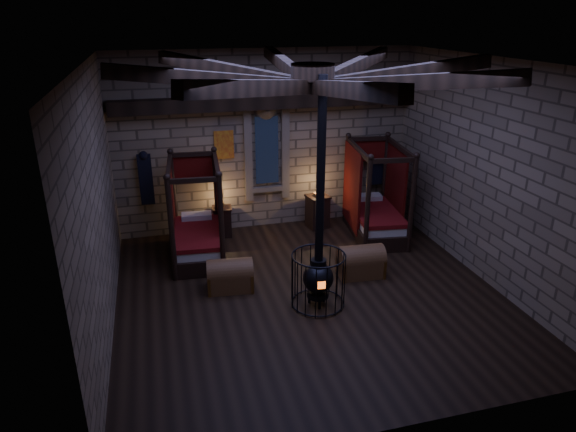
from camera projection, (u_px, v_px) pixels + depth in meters
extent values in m
cube|color=black|center=(309.00, 293.00, 9.65)|extent=(7.00, 7.00, 0.01)
cube|color=#847054|center=(266.00, 142.00, 12.01)|extent=(7.00, 0.02, 4.20)
cube|color=#847054|center=(404.00, 284.00, 5.73)|extent=(7.00, 0.02, 4.20)
cube|color=#847054|center=(98.00, 206.00, 8.03)|extent=(0.02, 7.00, 4.20)
cube|color=#847054|center=(487.00, 173.00, 9.71)|extent=(0.02, 7.00, 4.20)
cube|color=black|center=(313.00, 62.00, 8.09)|extent=(7.00, 7.00, 0.01)
cube|color=black|center=(267.00, 102.00, 11.50)|extent=(6.86, 0.35, 0.30)
cylinder|color=black|center=(313.00, 72.00, 8.15)|extent=(0.70, 0.70, 0.25)
cube|color=black|center=(267.00, 151.00, 12.04)|extent=(0.55, 0.04, 1.60)
cube|color=maroon|center=(224.00, 145.00, 11.74)|extent=(0.45, 0.03, 0.65)
cube|color=black|center=(146.00, 180.00, 11.44)|extent=(0.30, 0.10, 1.15)
cube|color=black|center=(378.00, 162.00, 12.78)|extent=(0.30, 0.10, 1.15)
cube|color=black|center=(199.00, 250.00, 11.03)|extent=(1.18, 2.04, 0.34)
cube|color=beige|center=(198.00, 238.00, 10.93)|extent=(1.05, 1.88, 0.21)
cube|color=maroon|center=(198.00, 233.00, 10.89)|extent=(1.11, 1.93, 0.09)
cube|color=beige|center=(197.00, 216.00, 11.51)|extent=(0.69, 0.38, 0.13)
cube|color=#580C07|center=(193.00, 166.00, 11.34)|extent=(1.04, 0.13, 0.52)
cylinder|color=black|center=(172.00, 231.00, 9.77)|extent=(0.10, 0.10, 2.08)
cylinder|color=black|center=(174.00, 198.00, 11.50)|extent=(0.10, 0.10, 2.08)
cylinder|color=black|center=(222.00, 228.00, 9.92)|extent=(0.10, 0.10, 2.08)
cylinder|color=black|center=(216.00, 196.00, 11.65)|extent=(0.10, 0.10, 2.08)
cube|color=#580C07|center=(172.00, 207.00, 10.87)|extent=(0.17, 1.42, 1.85)
cube|color=#580C07|center=(219.00, 204.00, 11.04)|extent=(0.17, 1.42, 1.85)
cube|color=black|center=(374.00, 228.00, 12.13)|extent=(1.32, 2.15, 0.35)
cube|color=beige|center=(375.00, 217.00, 12.03)|extent=(1.18, 1.98, 0.21)
cube|color=maroon|center=(376.00, 212.00, 11.98)|extent=(1.25, 2.03, 0.10)
cube|color=beige|center=(367.00, 197.00, 12.62)|extent=(0.72, 0.43, 0.14)
cube|color=#580C07|center=(367.00, 150.00, 12.45)|extent=(1.07, 0.19, 0.54)
cylinder|color=black|center=(368.00, 208.00, 10.84)|extent=(0.11, 0.11, 2.14)
cylinder|color=black|center=(346.00, 180.00, 12.64)|extent=(0.11, 0.11, 2.14)
cylinder|color=black|center=(412.00, 206.00, 10.95)|extent=(0.11, 0.11, 2.14)
cylinder|color=black|center=(385.00, 179.00, 12.75)|extent=(0.11, 0.11, 2.14)
cube|color=#580C07|center=(352.00, 187.00, 11.99)|extent=(0.26, 1.46, 1.90)
cube|color=#580C07|center=(395.00, 185.00, 12.11)|extent=(0.26, 1.46, 1.90)
cube|color=brown|center=(230.00, 280.00, 9.76)|extent=(0.91, 0.62, 0.36)
cylinder|color=brown|center=(230.00, 272.00, 9.69)|extent=(0.91, 0.62, 0.52)
cube|color=olive|center=(209.00, 282.00, 9.70)|extent=(0.11, 0.55, 0.38)
cube|color=olive|center=(251.00, 279.00, 9.81)|extent=(0.11, 0.55, 0.38)
cube|color=brown|center=(360.00, 267.00, 10.27)|extent=(0.93, 0.60, 0.37)
cylinder|color=brown|center=(361.00, 258.00, 10.20)|extent=(0.93, 0.60, 0.54)
cube|color=olive|center=(341.00, 268.00, 10.20)|extent=(0.09, 0.57, 0.39)
cube|color=olive|center=(380.00, 265.00, 10.34)|extent=(0.09, 0.57, 0.39)
cube|color=black|center=(223.00, 222.00, 12.04)|extent=(0.44, 0.42, 0.67)
cube|color=black|center=(222.00, 208.00, 11.91)|extent=(0.48, 0.46, 0.04)
cylinder|color=olive|center=(222.00, 204.00, 11.87)|extent=(0.10, 0.10, 0.15)
cube|color=black|center=(317.00, 212.00, 12.49)|extent=(0.53, 0.51, 0.77)
cube|color=black|center=(318.00, 197.00, 12.34)|extent=(0.58, 0.56, 0.04)
cube|color=brown|center=(318.00, 194.00, 12.32)|extent=(0.22, 0.18, 0.06)
cylinder|color=black|center=(318.00, 294.00, 9.22)|extent=(0.39, 0.39, 0.10)
sphere|color=black|center=(318.00, 278.00, 9.10)|extent=(0.55, 0.55, 0.55)
cylinder|color=black|center=(319.00, 263.00, 8.99)|extent=(0.27, 0.27, 0.14)
cube|color=#FF5914|center=(322.00, 285.00, 8.86)|extent=(0.14, 0.03, 0.14)
cylinder|color=black|center=(321.00, 174.00, 8.39)|extent=(0.15, 0.15, 3.17)
torus|color=black|center=(318.00, 302.00, 9.29)|extent=(0.97, 0.97, 0.03)
torus|color=black|center=(319.00, 256.00, 8.94)|extent=(0.97, 0.97, 0.03)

